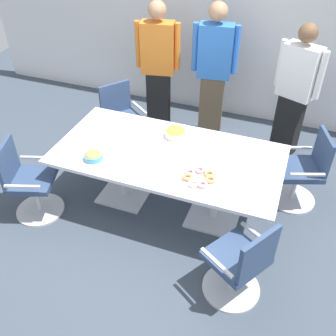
{
  "coord_description": "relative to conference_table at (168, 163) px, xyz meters",
  "views": [
    {
      "loc": [
        1.15,
        -3.05,
        3.14
      ],
      "look_at": [
        0.0,
        0.0,
        0.55
      ],
      "focal_mm": 40.93,
      "sensor_mm": 36.0,
      "label": 1
    }
  ],
  "objects": [
    {
      "name": "person_standing_2",
      "position": [
        1.11,
        1.6,
        0.29
      ],
      "size": [
        0.59,
        0.37,
        1.75
      ],
      "rotation": [
        0.0,
        0.0,
        -3.53
      ],
      "color": "black",
      "rests_on": "ground"
    },
    {
      "name": "snack_bowl_cookies",
      "position": [
        -0.68,
        -0.36,
        0.17
      ],
      "size": [
        0.2,
        0.2,
        0.09
      ],
      "color": "#4C9EC6",
      "rests_on": "conference_table"
    },
    {
      "name": "office_chair_2",
      "position": [
        -1.4,
        -0.62,
        -0.22
      ],
      "size": [
        0.68,
        0.68,
        0.91
      ],
      "rotation": [
        0.0,
        0.0,
        -1.24
      ],
      "color": "silver",
      "rests_on": "ground"
    },
    {
      "name": "ground_plane",
      "position": [
        0.0,
        0.0,
        -0.63
      ],
      "size": [
        10.0,
        10.0,
        0.01
      ],
      "primitive_type": "cube",
      "color": "#3D4754"
    },
    {
      "name": "person_standing_0",
      "position": [
        -0.74,
        1.58,
        0.34
      ],
      "size": [
        0.61,
        0.3,
        1.83
      ],
      "rotation": [
        0.0,
        0.0,
        -2.94
      ],
      "color": "black",
      "rests_on": "ground"
    },
    {
      "name": "office_chair_1",
      "position": [
        -1.0,
        0.89,
        -0.22
      ],
      "size": [
        0.76,
        0.76,
        0.91
      ],
      "rotation": [
        0.0,
        0.0,
        -2.21
      ],
      "color": "silver",
      "rests_on": "ground"
    },
    {
      "name": "person_standing_1",
      "position": [
        0.02,
        1.7,
        0.35
      ],
      "size": [
        0.62,
        0.28,
        1.86
      ],
      "rotation": [
        0.0,
        0.0,
        -2.99
      ],
      "color": "brown",
      "rests_on": "ground"
    },
    {
      "name": "napkin_pile",
      "position": [
        0.39,
        0.27,
        0.15
      ],
      "size": [
        0.19,
        0.19,
        0.06
      ],
      "primitive_type": "cube",
      "color": "white",
      "rests_on": "conference_table"
    },
    {
      "name": "conference_table",
      "position": [
        0.0,
        0.0,
        0.0
      ],
      "size": [
        2.4,
        1.2,
        0.75
      ],
      "color": "white",
      "rests_on": "ground"
    },
    {
      "name": "donut_platter",
      "position": [
        0.43,
        -0.3,
        0.15
      ],
      "size": [
        0.33,
        0.33,
        0.04
      ],
      "color": "white",
      "rests_on": "conference_table"
    },
    {
      "name": "snack_bowl_chips_yellow",
      "position": [
        -0.03,
        0.32,
        0.18
      ],
      "size": [
        0.24,
        0.24,
        0.12
      ],
      "color": "beige",
      "rests_on": "conference_table"
    },
    {
      "name": "office_chair_3",
      "position": [
        1.0,
        -0.88,
        -0.22
      ],
      "size": [
        0.74,
        0.74,
        0.91
      ],
      "rotation": [
        0.0,
        0.0,
        1.02
      ],
      "color": "silver",
      "rests_on": "ground"
    },
    {
      "name": "back_wall",
      "position": [
        0.0,
        2.4,
        0.77
      ],
      "size": [
        8.0,
        0.1,
        2.8
      ],
      "primitive_type": "cube",
      "color": "white",
      "rests_on": "ground"
    },
    {
      "name": "office_chair_0",
      "position": [
        1.4,
        0.63,
        -0.22
      ],
      "size": [
        0.69,
        0.69,
        0.91
      ],
      "rotation": [
        0.0,
        0.0,
        -4.36
      ],
      "color": "silver",
      "rests_on": "ground"
    }
  ]
}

